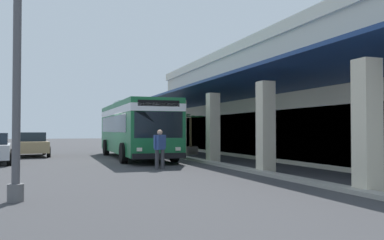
{
  "coord_description": "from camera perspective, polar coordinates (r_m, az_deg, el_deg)",
  "views": [
    {
      "loc": [
        21.68,
        -3.64,
        1.6
      ],
      "look_at": [
        2.81,
        3.04,
        2.1
      ],
      "focal_mm": 38.41,
      "sensor_mm": 36.0,
      "label": 1
    }
  ],
  "objects": [
    {
      "name": "ground",
      "position": [
        24.66,
        8.75,
        -5.13
      ],
      "size": [
        120.0,
        120.0,
        0.0
      ],
      "primitive_type": "plane",
      "color": "#38383A"
    },
    {
      "name": "curb_strip",
      "position": [
        22.8,
        -0.48,
        -5.3
      ],
      "size": [
        37.53,
        0.5,
        0.12
      ],
      "primitive_type": "cube",
      "color": "#9E998E",
      "rests_on": "ground"
    },
    {
      "name": "plaza_building",
      "position": [
        27.49,
        18.86,
        2.49
      ],
      "size": [
        31.57,
        16.12,
        6.87
      ],
      "color": "beige",
      "rests_on": "ground"
    },
    {
      "name": "transit_bus",
      "position": [
        23.94,
        -7.91,
        -0.81
      ],
      "size": [
        11.23,
        2.92,
        3.34
      ],
      "color": "#196638",
      "rests_on": "ground"
    },
    {
      "name": "parked_sedan_tan",
      "position": [
        27.16,
        -21.47,
        -3.12
      ],
      "size": [
        4.54,
        2.28,
        1.47
      ],
      "color": "#9E845B",
      "rests_on": "ground"
    },
    {
      "name": "pedestrian",
      "position": [
        16.96,
        -4.49,
        -3.78
      ],
      "size": [
        0.46,
        0.6,
        1.62
      ],
      "color": "#38383D",
      "rests_on": "ground"
    },
    {
      "name": "potted_palm",
      "position": [
        27.34,
        -0.21,
        -3.11
      ],
      "size": [
        1.71,
        1.9,
        2.73
      ],
      "color": "gray",
      "rests_on": "ground"
    }
  ]
}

